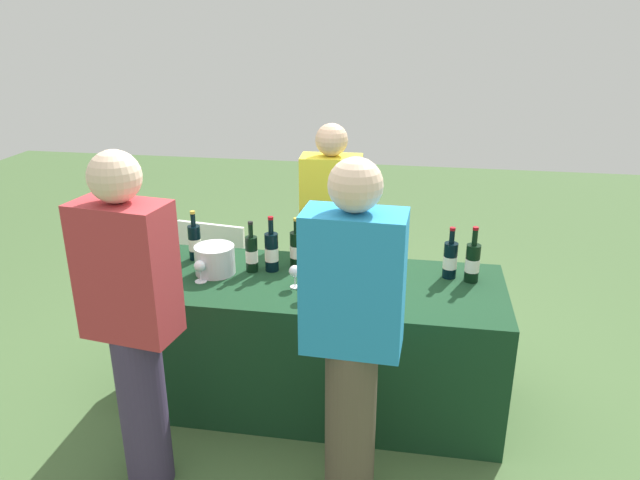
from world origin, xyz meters
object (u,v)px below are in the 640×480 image
object	(u,v)px
wine_glass_0	(200,267)
wine_glass_2	(308,280)
ice_bucket	(215,260)
wine_bottle_5	(450,260)
wine_bottle_0	(195,242)
wine_bottle_6	(472,262)
guest_1	(352,332)
wine_bottle_2	(272,251)
wine_bottle_3	(296,249)
wine_glass_1	(295,272)
menu_board	(213,270)
wine_bottle_1	(252,253)
wine_glass_3	(364,282)
wine_bottle_4	(328,252)
guest_0	(132,318)
server_pouring	(331,231)

from	to	relation	value
wine_glass_0	wine_glass_2	bearing A→B (deg)	-8.92
wine_glass_0	ice_bucket	bearing A→B (deg)	71.62
wine_bottle_5	wine_glass_2	distance (m)	0.85
wine_bottle_0	wine_bottle_6	xyz separation A→B (m)	(1.65, -0.05, 0.00)
wine_bottle_6	guest_1	xyz separation A→B (m)	(-0.57, -0.90, 0.01)
wine_bottle_0	wine_bottle_5	size ratio (longest dim) A/B	1.02
wine_bottle_2	wine_bottle_3	xyz separation A→B (m)	(0.13, 0.08, -0.01)
wine_glass_1	menu_board	xyz separation A→B (m)	(-0.86, 1.04, -0.50)
wine_bottle_2	wine_bottle_1	bearing A→B (deg)	-164.81
wine_bottle_0	wine_bottle_5	distance (m)	1.53
wine_bottle_2	menu_board	bearing A→B (deg)	129.02
wine_bottle_0	menu_board	size ratio (longest dim) A/B	0.42
wine_bottle_2	ice_bucket	xyz separation A→B (m)	(-0.32, -0.09, -0.04)
wine_bottle_0	menu_board	distance (m)	0.92
wine_glass_1	wine_glass_3	distance (m)	0.40
wine_bottle_5	wine_glass_1	bearing A→B (deg)	-161.68
wine_bottle_0	wine_bottle_2	xyz separation A→B (m)	(0.50, -0.09, 0.01)
wine_glass_2	guest_1	xyz separation A→B (m)	(0.30, -0.54, 0.02)
wine_bottle_5	wine_bottle_0	bearing A→B (deg)	179.32
wine_bottle_1	wine_bottle_6	distance (m)	1.26
wine_glass_0	wine_glass_3	distance (m)	0.93
wine_bottle_4	guest_0	bearing A→B (deg)	-127.44
wine_bottle_5	wine_glass_0	distance (m)	1.41
wine_bottle_1	wine_glass_3	size ratio (longest dim) A/B	2.15
wine_bottle_3	wine_bottle_6	size ratio (longest dim) A/B	0.94
wine_bottle_4	guest_0	xyz separation A→B (m)	(-0.75, -0.98, 0.01)
server_pouring	guest_1	world-z (taller)	guest_1
wine_bottle_5	ice_bucket	xyz separation A→B (m)	(-1.34, -0.17, -0.03)
server_pouring	guest_1	distance (m)	1.47
wine_bottle_6	guest_1	world-z (taller)	guest_1
wine_bottle_4	wine_bottle_5	world-z (taller)	wine_bottle_4
wine_bottle_6	server_pouring	size ratio (longest dim) A/B	0.21
wine_bottle_5	wine_glass_3	bearing A→B (deg)	-141.41
wine_bottle_4	wine_glass_3	distance (m)	0.42
wine_glass_1	guest_1	world-z (taller)	guest_1
wine_glass_1	wine_glass_2	size ratio (longest dim) A/B	0.91
wine_bottle_5	guest_0	world-z (taller)	guest_0
wine_bottle_4	guest_0	size ratio (longest dim) A/B	0.20
ice_bucket	server_pouring	size ratio (longest dim) A/B	0.15
menu_board	guest_0	bearing A→B (deg)	-73.37
wine_bottle_3	wine_glass_2	world-z (taller)	wine_bottle_3
server_pouring	guest_0	bearing A→B (deg)	62.21
wine_bottle_0	guest_0	distance (m)	1.01
wine_glass_3	guest_1	world-z (taller)	guest_1
wine_glass_2	server_pouring	xyz separation A→B (m)	(-0.01, 0.89, -0.05)
wine_bottle_6	wine_bottle_3	bearing A→B (deg)	177.55
wine_bottle_1	server_pouring	bearing A→B (deg)	58.00
wine_glass_1	wine_glass_2	xyz separation A→B (m)	(0.10, -0.12, 0.01)
wine_bottle_0	wine_bottle_3	xyz separation A→B (m)	(0.63, -0.01, -0.00)
wine_bottle_5	menu_board	bearing A→B (deg)	155.84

